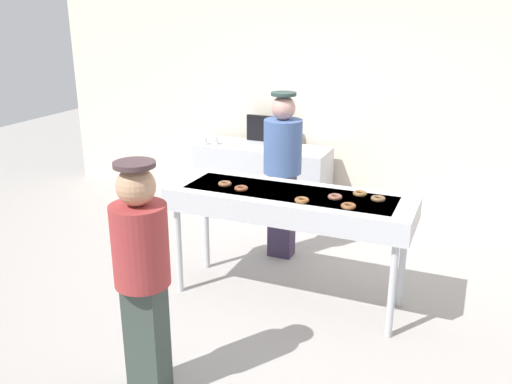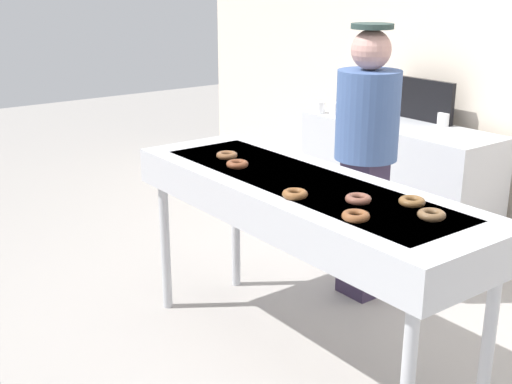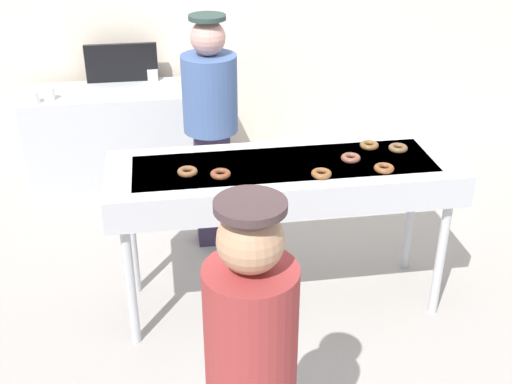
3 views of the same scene
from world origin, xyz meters
The scene contains 15 objects.
ground_plane centered at (0.00, 0.00, 0.00)m, with size 16.00×16.00×0.00m, color #9E9993.
fryer_conveyor centered at (0.00, 0.00, 0.88)m, with size 2.04×0.67×0.98m.
chocolate_donut_0 centered at (-0.38, -0.11, 0.99)m, with size 0.11×0.11×0.03m, color brown.
chocolate_donut_1 centered at (0.39, -0.02, 0.99)m, with size 0.11×0.11×0.03m, color brown.
chocolate_donut_2 centered at (0.17, -0.19, 0.99)m, with size 0.11×0.11×0.03m, color brown.
chocolate_donut_3 centered at (-0.56, -0.05, 0.99)m, with size 0.11×0.11×0.03m, color brown.
chocolate_donut_4 centered at (0.54, -0.18, 0.99)m, with size 0.11×0.11×0.03m, color brown.
chocolate_donut_5 centered at (0.55, 0.14, 0.99)m, with size 0.11×0.11×0.03m, color brown.
chocolate_donut_6 centered at (0.71, 0.08, 0.99)m, with size 0.11×0.11×0.03m, color brown.
worker_baker centered at (-0.35, 0.80, 0.97)m, with size 0.37×0.37×1.66m.
prep_counter centered at (-0.98, 1.80, 0.43)m, with size 1.60×0.56×0.86m, color #B7BABF.
paper_cup_0 centered at (-1.53, 1.66, 0.90)m, with size 0.09×0.09×0.10m, color white.
paper_cup_1 centered at (-0.73, 2.00, 0.90)m, with size 0.09×0.09×0.10m, color white.
paper_cup_2 centered at (-1.64, 1.60, 0.90)m, with size 0.09×0.09×0.10m, color white.
menu_display centered at (-0.98, 2.03, 1.01)m, with size 0.59×0.04×0.32m, color black.
Camera 2 is at (2.31, -2.01, 1.91)m, focal length 46.78 mm.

